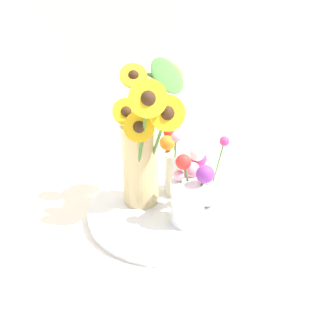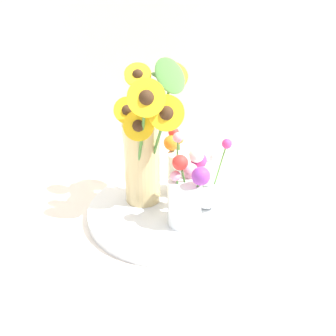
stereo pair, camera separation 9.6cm
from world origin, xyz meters
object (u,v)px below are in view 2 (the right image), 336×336
vase_small_back (179,167)px  vase_bulb_right (205,183)px  serving_tray (168,211)px  mason_jar_sunflowers (146,145)px  vase_small_center (186,196)px

vase_small_back → vase_bulb_right: bearing=-53.8°
serving_tray → vase_bulb_right: size_ratio=2.29×
vase_small_back → serving_tray: bearing=-113.8°
serving_tray → mason_jar_sunflowers: 0.18m
serving_tray → vase_small_center: 0.12m
serving_tray → vase_small_back: (0.03, 0.08, 0.09)m
serving_tray → vase_small_back: size_ratio=2.14×
vase_small_back → mason_jar_sunflowers: bearing=-157.9°
vase_small_center → vase_bulb_right: bearing=51.1°
vase_small_center → serving_tray: bearing=118.7°
vase_small_center → vase_small_back: (-0.00, 0.15, -0.00)m
vase_bulb_right → mason_jar_sunflowers: bearing=163.0°
mason_jar_sunflowers → vase_bulb_right: (0.15, -0.05, -0.09)m
vase_small_center → vase_bulb_right: 0.09m
mason_jar_sunflowers → vase_bulb_right: size_ratio=2.03×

